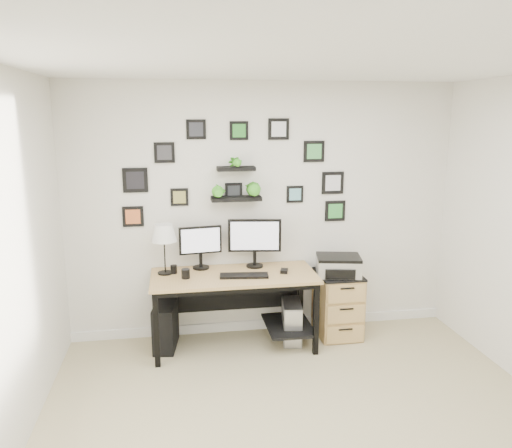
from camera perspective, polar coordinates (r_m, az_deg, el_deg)
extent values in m
plane|color=#C0B389|center=(3.85, 6.67, -23.89)|extent=(4.00, 4.00, 0.00)
plane|color=white|center=(3.12, 7.94, 18.27)|extent=(4.00, 4.00, 0.00)
plane|color=silver|center=(5.14, 0.93, 1.54)|extent=(4.00, 0.00, 4.00)
cube|color=white|center=(5.51, 0.91, -11.36)|extent=(4.00, 0.03, 0.10)
cube|color=tan|center=(4.88, -2.53, -5.95)|extent=(1.60, 0.70, 0.03)
cube|color=black|center=(4.89, -2.52, -6.39)|extent=(1.54, 0.64, 0.05)
cube|color=black|center=(5.28, -2.93, -7.65)|extent=(1.44, 0.02, 0.41)
cube|color=black|center=(5.17, 3.72, -11.46)|extent=(0.45, 0.63, 0.03)
cube|color=black|center=(4.71, -11.32, -11.79)|extent=(0.05, 0.05, 0.72)
cube|color=black|center=(5.27, -11.12, -9.11)|extent=(0.05, 0.05, 0.72)
cube|color=black|center=(4.88, 6.88, -10.74)|extent=(0.05, 0.05, 0.72)
cube|color=black|center=(5.42, 5.10, -8.28)|extent=(0.05, 0.05, 0.72)
cylinder|color=black|center=(5.08, -6.31, -4.96)|extent=(0.19, 0.19, 0.02)
cylinder|color=black|center=(5.06, -6.33, -4.16)|extent=(0.04, 0.04, 0.15)
cube|color=black|center=(5.00, -6.38, -1.84)|extent=(0.43, 0.08, 0.28)
cube|color=silver|center=(4.98, -6.34, -1.89)|extent=(0.38, 0.05, 0.24)
cylinder|color=black|center=(5.11, -0.15, -4.80)|extent=(0.20, 0.20, 0.02)
cylinder|color=black|center=(5.09, -0.16, -3.97)|extent=(0.04, 0.04, 0.15)
cube|color=black|center=(5.02, -0.16, -1.32)|extent=(0.53, 0.11, 0.33)
cube|color=silver|center=(5.00, -0.15, -1.38)|extent=(0.48, 0.07, 0.29)
cube|color=black|center=(4.80, -1.37, -5.91)|extent=(0.48, 0.20, 0.02)
cube|color=black|center=(4.93, 3.24, -5.38)|extent=(0.10, 0.12, 0.03)
cylinder|color=black|center=(4.98, -10.31, -5.51)|extent=(0.15, 0.15, 0.01)
cylinder|color=black|center=(4.91, -10.41, -3.01)|extent=(0.01, 0.01, 0.45)
cone|color=white|center=(4.87, -10.50, -1.00)|extent=(0.24, 0.24, 0.17)
cylinder|color=black|center=(4.80, -8.04, -5.65)|extent=(0.08, 0.08, 0.09)
cylinder|color=black|center=(4.96, -9.38, -5.13)|extent=(0.06, 0.06, 0.08)
cube|color=black|center=(5.12, -10.29, -11.34)|extent=(0.26, 0.48, 0.45)
cube|color=gray|center=(5.20, 4.08, -11.02)|extent=(0.24, 0.43, 0.41)
cube|color=silver|center=(5.02, 4.29, -11.95)|extent=(0.16, 0.03, 0.38)
cube|color=tan|center=(5.35, 9.30, -9.10)|extent=(0.42, 0.50, 0.65)
cube|color=black|center=(5.23, 9.43, -5.68)|extent=(0.43, 0.51, 0.02)
cube|color=tan|center=(5.21, 10.14, -12.33)|extent=(0.39, 0.02, 0.18)
cylinder|color=black|center=(5.17, 10.22, -11.78)|extent=(0.14, 0.02, 0.02)
cube|color=tan|center=(5.12, 10.23, -10.13)|extent=(0.39, 0.02, 0.18)
cylinder|color=black|center=(5.09, 10.31, -9.56)|extent=(0.14, 0.02, 0.02)
cube|color=tan|center=(5.04, 10.33, -7.86)|extent=(0.39, 0.02, 0.18)
cylinder|color=black|center=(5.01, 10.41, -7.26)|extent=(0.14, 0.02, 0.02)
cube|color=silver|center=(5.16, 9.39, -4.84)|extent=(0.49, 0.42, 0.17)
cube|color=black|center=(5.13, 9.43, -3.79)|extent=(0.49, 0.42, 0.03)
cube|color=black|center=(5.00, 9.63, -5.71)|extent=(0.29, 0.08, 0.10)
cube|color=black|center=(4.98, -2.28, 2.93)|extent=(0.50, 0.18, 0.04)
cube|color=black|center=(4.93, -2.30, 6.34)|extent=(0.38, 0.15, 0.04)
imported|color=green|center=(4.94, -4.26, 4.64)|extent=(0.15, 0.12, 0.27)
imported|color=green|center=(4.98, -0.35, 4.74)|extent=(0.15, 0.15, 0.27)
imported|color=green|center=(4.92, -2.31, 8.05)|extent=(0.13, 0.09, 0.25)
cube|color=black|center=(5.01, -13.64, 4.89)|extent=(0.24, 0.02, 0.24)
cube|color=black|center=(5.00, -13.64, 4.87)|extent=(0.17, 0.00, 0.17)
cube|color=black|center=(5.07, -13.88, 0.84)|extent=(0.20, 0.02, 0.20)
cube|color=#D36431|center=(5.06, -13.89, 0.81)|extent=(0.14, 0.00, 0.14)
cube|color=black|center=(5.02, -8.74, 3.06)|extent=(0.17, 0.02, 0.17)
cube|color=olive|center=(5.01, -8.74, 3.03)|extent=(0.12, 0.00, 0.12)
cube|color=black|center=(4.97, -10.43, 8.03)|extent=(0.20, 0.02, 0.20)
cube|color=#313035|center=(4.96, -10.43, 8.02)|extent=(0.14, 0.00, 0.14)
cube|color=black|center=(5.07, 2.60, 10.79)|extent=(0.21, 0.02, 0.21)
cube|color=silver|center=(5.06, 2.63, 10.78)|extent=(0.15, 0.00, 0.15)
cube|color=black|center=(5.26, 8.76, 4.67)|extent=(0.23, 0.02, 0.23)
cube|color=silver|center=(5.25, 8.80, 4.65)|extent=(0.16, 0.00, 0.16)
cube|color=black|center=(4.96, -6.86, 10.69)|extent=(0.19, 0.02, 0.19)
cube|color=#292A31|center=(4.95, -6.86, 10.68)|extent=(0.13, 0.00, 0.13)
cube|color=black|center=(5.00, -1.96, 10.61)|extent=(0.18, 0.02, 0.18)
cube|color=#2B7F2A|center=(4.99, -1.94, 10.61)|extent=(0.13, 0.00, 0.13)
cube|color=black|center=(5.32, 9.03, 1.49)|extent=(0.22, 0.02, 0.22)
cube|color=green|center=(5.31, 9.06, 1.47)|extent=(0.15, 0.00, 0.15)
cube|color=black|center=(5.17, 4.47, 3.41)|extent=(0.17, 0.02, 0.17)
cube|color=#68AAB6|center=(5.16, 4.50, 3.39)|extent=(0.12, 0.00, 0.12)
cube|color=black|center=(5.17, 6.65, 8.24)|extent=(0.21, 0.02, 0.21)
cube|color=#469A4E|center=(5.16, 6.68, 8.23)|extent=(0.15, 0.00, 0.15)
cube|color=black|center=(5.05, -2.57, 3.74)|extent=(0.17, 0.02, 0.17)
cube|color=#2A2B2F|center=(5.04, -2.55, 3.72)|extent=(0.12, 0.00, 0.12)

